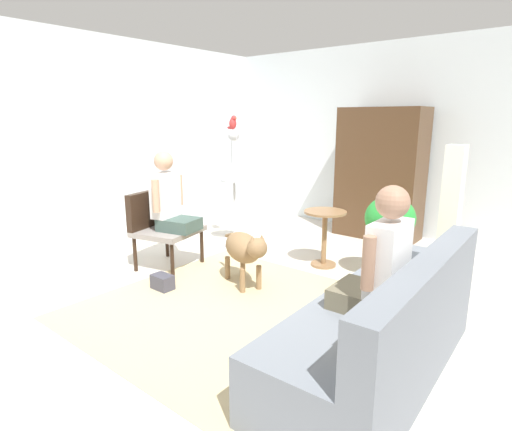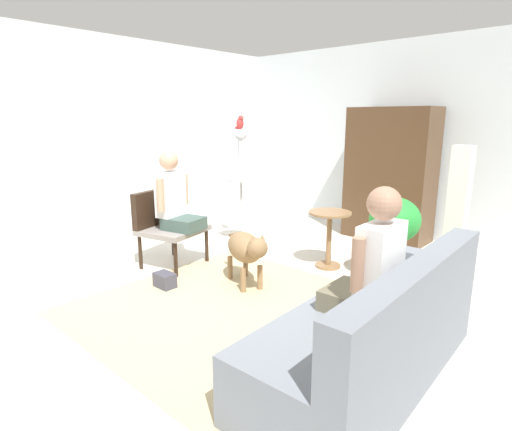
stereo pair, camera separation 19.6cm
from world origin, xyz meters
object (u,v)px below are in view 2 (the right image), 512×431
parrot (240,123)px  handbag (165,280)px  bird_cage_stand (241,190)px  armchair (165,221)px  person_on_couch (372,264)px  column_lamp (456,219)px  person_on_armchair (174,198)px  dog (246,248)px  armoire_cabinet (390,175)px  potted_plant (394,226)px  round_end_table (329,231)px  couch (374,334)px

parrot → handbag: 2.31m
bird_cage_stand → armchair: bearing=-96.1°
person_on_couch → column_lamp: 2.02m
person_on_armchair → bird_cage_stand: 1.13m
dog → person_on_couch: bearing=-19.3°
handbag → armoire_cabinet: bearing=75.1°
potted_plant → handbag: (-1.66, -1.74, -0.54)m
person_on_armchair → potted_plant: size_ratio=0.97×
bird_cage_stand → column_lamp: size_ratio=1.08×
armchair → person_on_couch: person_on_couch is taller
potted_plant → round_end_table: bearing=-174.6°
round_end_table → parrot: size_ratio=3.73×
column_lamp → handbag: column_lamp is taller
person_on_couch → round_end_table: (-1.36, 1.65, -0.37)m
bird_cage_stand → handbag: 1.82m
dog → potted_plant: 1.57m
column_lamp → armoire_cabinet: bearing=136.3°
person_on_armchair → armoire_cabinet: armoire_cabinet is taller
person_on_armchair → handbag: 0.99m
couch → dog: bearing=161.7°
person_on_armchair → dog: 1.11m
person_on_couch → bird_cage_stand: size_ratio=0.55×
bird_cage_stand → potted_plant: bearing=3.0°
dog → armoire_cabinet: size_ratio=0.45×
parrot → column_lamp: bearing=8.8°
couch → column_lamp: bearing=93.9°
armchair → bird_cage_stand: bird_cage_stand is taller
armchair → handbag: bearing=-37.7°
person_on_armchair → column_lamp: (2.61, 1.54, -0.10)m
couch → column_lamp: (-0.14, 2.00, 0.41)m
handbag → armchair: bearing=142.3°
person_on_armchair → dog: (1.02, 0.12, -0.42)m
dog → handbag: dog is taller
round_end_table → armoire_cabinet: bearing=91.6°
person_on_couch → parrot: size_ratio=4.79×
bird_cage_stand → round_end_table: bearing=1.7°
armchair → potted_plant: (2.25, 1.28, 0.09)m
person_on_armchair → couch: bearing=-9.4°
armchair → column_lamp: column_lamp is taller
dog → parrot: (-1.06, 1.02, 1.25)m
round_end_table → dog: round_end_table is taller
armchair → armoire_cabinet: (1.46, 2.82, 0.40)m
person_on_couch → potted_plant: size_ratio=0.93×
column_lamp → bird_cage_stand: bearing=-171.2°
armchair → parrot: 1.63m
dog → armoire_cabinet: bearing=83.9°
bird_cage_stand → armoire_cabinet: size_ratio=0.84×
potted_plant → armoire_cabinet: bearing=117.0°
person_on_couch → armoire_cabinet: bearing=113.3°
couch → person_on_armchair: size_ratio=2.33×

